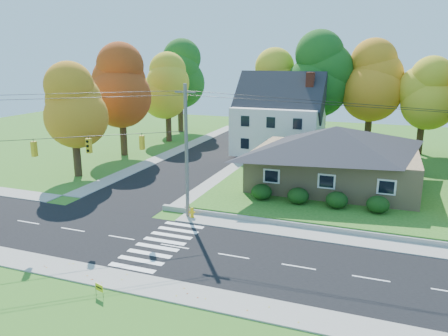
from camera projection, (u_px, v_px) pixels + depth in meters
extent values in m
plane|color=#3D7923|center=(175.00, 247.00, 28.01)|extent=(120.00, 120.00, 0.00)
cube|color=black|center=(175.00, 247.00, 28.01)|extent=(90.00, 8.00, 0.02)
cube|color=black|center=(211.00, 154.00, 54.31)|extent=(8.00, 44.00, 0.02)
cube|color=#9C9A90|center=(205.00, 220.00, 32.54)|extent=(90.00, 2.00, 0.08)
cube|color=#9C9A90|center=(133.00, 283.00, 23.46)|extent=(90.00, 2.00, 0.08)
cube|color=#3D7923|center=(391.00, 179.00, 42.60)|extent=(30.00, 30.00, 0.50)
cube|color=tan|center=(334.00, 168.00, 39.30)|extent=(14.00, 10.00, 3.20)
pyramid|color=#26262B|center=(336.00, 138.00, 38.63)|extent=(14.60, 10.60, 2.20)
cube|color=silver|center=(279.00, 129.00, 52.60)|extent=(10.00, 8.00, 5.60)
pyramid|color=#26262B|center=(280.00, 96.00, 51.60)|extent=(10.40, 8.40, 2.40)
cube|color=brown|center=(309.00, 114.00, 50.92)|extent=(0.90, 0.90, 9.60)
ellipsoid|color=#163A10|center=(262.00, 192.00, 35.60)|extent=(1.70, 1.70, 1.27)
ellipsoid|color=#163A10|center=(298.00, 196.00, 34.59)|extent=(1.70, 1.70, 1.27)
ellipsoid|color=#163A10|center=(337.00, 200.00, 33.57)|extent=(1.70, 1.70, 1.27)
ellipsoid|color=#163A10|center=(378.00, 204.00, 32.56)|extent=(1.70, 1.70, 1.27)
cylinder|color=#666059|center=(187.00, 153.00, 31.99)|extent=(0.26, 0.26, 10.00)
cube|color=#666059|center=(185.00, 92.00, 30.90)|extent=(1.60, 0.12, 0.12)
cube|color=gold|center=(34.00, 149.00, 28.66)|extent=(0.26, 0.34, 1.00)
cube|color=gold|center=(89.00, 146.00, 29.69)|extent=(0.34, 0.26, 1.00)
cube|color=gold|center=(142.00, 143.00, 30.79)|extent=(0.26, 0.34, 1.00)
cylinder|color=black|center=(64.00, 138.00, 29.08)|extent=(13.02, 10.43, 0.04)
cylinder|color=#3F2A19|center=(275.00, 123.00, 58.75)|extent=(0.80, 0.80, 5.40)
sphere|color=gold|center=(276.00, 93.00, 57.78)|extent=(6.72, 6.72, 6.72)
sphere|color=gold|center=(276.00, 80.00, 57.36)|extent=(5.91, 5.91, 5.91)
sphere|color=gold|center=(276.00, 67.00, 56.94)|extent=(5.11, 5.11, 5.11)
cylinder|color=#3F2A19|center=(319.00, 123.00, 55.69)|extent=(0.86, 0.86, 6.30)
sphere|color=#1F5E1B|center=(321.00, 86.00, 54.56)|extent=(7.84, 7.84, 7.84)
sphere|color=#1F5E1B|center=(322.00, 70.00, 54.08)|extent=(6.90, 6.90, 6.90)
sphere|color=#1F5E1B|center=(322.00, 54.00, 53.59)|extent=(5.96, 5.96, 5.96)
cylinder|color=#3F2A19|center=(368.00, 126.00, 54.63)|extent=(0.83, 0.83, 5.85)
sphere|color=orange|center=(371.00, 92.00, 53.58)|extent=(7.28, 7.28, 7.28)
sphere|color=orange|center=(372.00, 76.00, 53.12)|extent=(6.41, 6.41, 6.41)
sphere|color=orange|center=(374.00, 61.00, 52.67)|extent=(5.53, 5.53, 5.53)
cylinder|color=#3F2A19|center=(420.00, 133.00, 51.80)|extent=(0.77, 0.77, 4.95)
sphere|color=gold|center=(424.00, 103.00, 50.91)|extent=(6.16, 6.16, 6.16)
sphere|color=gold|center=(425.00, 90.00, 50.53)|extent=(5.42, 5.42, 5.42)
sphere|color=gold|center=(427.00, 76.00, 50.15)|extent=(4.68, 4.68, 4.68)
cylinder|color=#3F2A19|center=(77.00, 152.00, 44.04)|extent=(0.77, 0.77, 4.95)
sphere|color=orange|center=(74.00, 117.00, 43.15)|extent=(6.16, 6.16, 6.16)
sphere|color=orange|center=(72.00, 101.00, 42.77)|extent=(5.42, 5.42, 5.42)
sphere|color=orange|center=(71.00, 85.00, 42.38)|extent=(4.68, 4.68, 4.68)
cylinder|color=#3F2A19|center=(123.00, 132.00, 53.34)|extent=(0.83, 0.83, 5.85)
sphere|color=#A43E14|center=(121.00, 97.00, 52.29)|extent=(7.28, 7.28, 7.28)
sphere|color=#A43E14|center=(120.00, 81.00, 51.84)|extent=(6.41, 6.41, 6.41)
sphere|color=#A43E14|center=(119.00, 66.00, 51.38)|extent=(5.53, 5.53, 5.53)
cylinder|color=#3F2A19|center=(169.00, 123.00, 62.13)|extent=(0.80, 0.80, 5.40)
sphere|color=gold|center=(168.00, 95.00, 61.16)|extent=(6.72, 6.72, 6.72)
sphere|color=gold|center=(167.00, 83.00, 60.75)|extent=(5.91, 5.91, 5.91)
sphere|color=gold|center=(167.00, 70.00, 60.33)|extent=(5.11, 5.11, 5.11)
cylinder|color=#3F2A19|center=(180.00, 112.00, 69.96)|extent=(0.86, 0.86, 6.30)
sphere|color=#1F5E1B|center=(180.00, 83.00, 68.83)|extent=(7.84, 7.84, 7.84)
sphere|color=#1F5E1B|center=(179.00, 71.00, 68.34)|extent=(6.90, 6.90, 6.90)
sphere|color=#1F5E1B|center=(179.00, 58.00, 67.85)|extent=(5.96, 5.96, 5.96)
imported|color=silver|center=(243.00, 136.00, 62.49)|extent=(3.07, 5.13, 1.60)
cylinder|color=yellow|center=(192.00, 217.00, 32.96)|extent=(0.38, 0.38, 0.10)
cylinder|color=yellow|center=(192.00, 213.00, 32.89)|extent=(0.25, 0.25, 0.58)
sphere|color=yellow|center=(192.00, 209.00, 32.80)|extent=(0.27, 0.27, 0.27)
cylinder|color=yellow|center=(192.00, 212.00, 32.86)|extent=(0.49, 0.27, 0.13)
cylinder|color=black|center=(96.00, 292.00, 22.17)|extent=(0.02, 0.02, 0.48)
cylinder|color=black|center=(103.00, 293.00, 22.03)|extent=(0.02, 0.02, 0.48)
cube|color=yellow|center=(99.00, 288.00, 22.03)|extent=(0.56, 0.20, 0.39)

